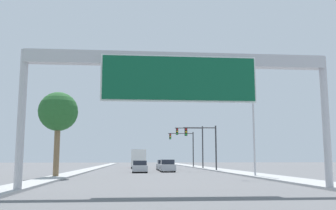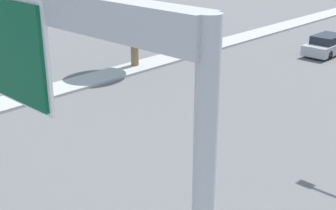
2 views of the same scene
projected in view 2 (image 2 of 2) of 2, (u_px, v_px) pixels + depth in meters
name	position (u px, v px, depth m)	size (l,w,h in m)	color
median_strip_left	(332.00, 13.00, 48.95)	(2.00, 120.00, 0.15)	#A8A8A8
car_far_left	(328.00, 45.00, 33.31)	(1.81, 4.66, 1.42)	#A5A8AD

